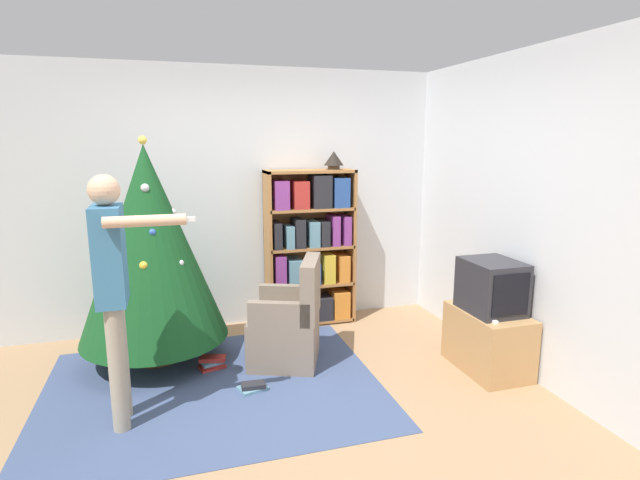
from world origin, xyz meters
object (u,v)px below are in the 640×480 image
object	(u,v)px
bookshelf	(310,249)
table_lamp	(334,159)
armchair	(289,327)
christmas_tree	(150,244)
television	(492,286)
standing_person	(113,281)

from	to	relation	value
bookshelf	table_lamp	distance (m)	0.95
armchair	bookshelf	bearing A→B (deg)	175.39
christmas_tree	armchair	distance (m)	1.36
television	table_lamp	distance (m)	1.99
bookshelf	christmas_tree	bearing A→B (deg)	-161.22
television	bookshelf	bearing A→B (deg)	127.12
table_lamp	christmas_tree	bearing A→B (deg)	-163.47
christmas_tree	armchair	world-z (taller)	christmas_tree
armchair	standing_person	distance (m)	1.58
table_lamp	armchair	bearing A→B (deg)	-127.62
christmas_tree	standing_person	bearing A→B (deg)	-101.43
christmas_tree	armchair	size ratio (longest dim) A/B	2.09
standing_person	television	bearing A→B (deg)	89.95
armchair	table_lamp	bearing A→B (deg)	163.63
christmas_tree	standing_person	distance (m)	0.98
standing_person	bookshelf	bearing A→B (deg)	130.85
bookshelf	table_lamp	size ratio (longest dim) A/B	7.99
television	standing_person	world-z (taller)	standing_person
bookshelf	christmas_tree	world-z (taller)	christmas_tree
armchair	standing_person	world-z (taller)	standing_person
television	armchair	world-z (taller)	television
table_lamp	standing_person	bearing A→B (deg)	-143.06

